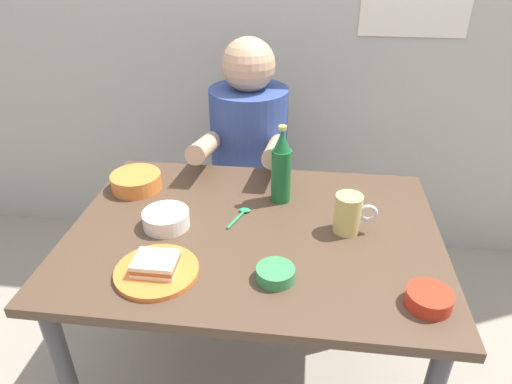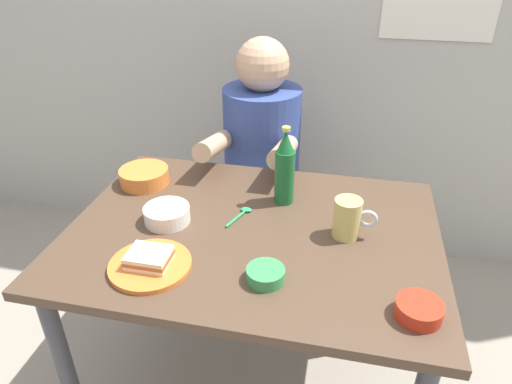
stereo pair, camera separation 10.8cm
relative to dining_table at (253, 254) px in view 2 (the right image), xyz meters
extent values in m
cube|color=#4C3828|center=(0.00, 0.00, 0.08)|extent=(1.10, 0.80, 0.03)
cylinder|color=#3F3F44|center=(-0.49, -0.34, -0.29)|extent=(0.05, 0.05, 0.71)
cylinder|color=#3F3F44|center=(-0.49, 0.34, -0.29)|extent=(0.05, 0.05, 0.71)
cylinder|color=#3F3F44|center=(0.49, 0.34, -0.29)|extent=(0.05, 0.05, 0.71)
cylinder|color=#4C4C51|center=(-0.10, 0.63, -0.44)|extent=(0.08, 0.08, 0.41)
cylinder|color=brown|center=(-0.10, 0.63, -0.22)|extent=(0.34, 0.34, 0.04)
cylinder|color=#33478C|center=(-0.10, 0.63, 0.06)|extent=(0.32, 0.32, 0.52)
sphere|color=tan|center=(-0.10, 0.63, 0.42)|extent=(0.21, 0.21, 0.21)
cylinder|color=tan|center=(-0.23, 0.38, 0.18)|extent=(0.07, 0.31, 0.14)
cylinder|color=tan|center=(0.03, 0.38, 0.18)|extent=(0.07, 0.31, 0.14)
cylinder|color=orange|center=(-0.23, -0.23, 0.10)|extent=(0.22, 0.22, 0.01)
cube|color=beige|center=(-0.23, -0.23, 0.11)|extent=(0.11, 0.09, 0.01)
cube|color=#9E592D|center=(-0.23, -0.23, 0.13)|extent=(0.11, 0.09, 0.01)
cube|color=beige|center=(-0.23, -0.23, 0.14)|extent=(0.11, 0.09, 0.01)
cylinder|color=#D1BC66|center=(0.27, 0.03, 0.15)|extent=(0.08, 0.08, 0.12)
torus|color=silver|center=(0.33, 0.03, 0.16)|extent=(0.06, 0.01, 0.06)
cylinder|color=#19602D|center=(0.07, 0.18, 0.18)|extent=(0.06, 0.06, 0.18)
cone|color=#19602D|center=(0.07, 0.18, 0.31)|extent=(0.05, 0.05, 0.07)
cylinder|color=#BFB74C|center=(0.07, 0.18, 0.35)|extent=(0.03, 0.03, 0.01)
cylinder|color=#388C4C|center=(0.08, -0.22, 0.11)|extent=(0.10, 0.10, 0.03)
cylinder|color=#5B643A|center=(0.08, -0.22, 0.12)|extent=(0.08, 0.08, 0.02)
cylinder|color=red|center=(0.45, -0.26, 0.11)|extent=(0.11, 0.11, 0.04)
cylinder|color=#A33521|center=(0.45, -0.26, 0.12)|extent=(0.09, 0.09, 0.02)
cylinder|color=orange|center=(-0.43, 0.20, 0.12)|extent=(0.17, 0.17, 0.05)
cylinder|color=#B25B2D|center=(-0.43, 0.20, 0.13)|extent=(0.14, 0.14, 0.02)
cylinder|color=silver|center=(-0.26, -0.01, 0.12)|extent=(0.14, 0.14, 0.05)
cylinder|color=tan|center=(-0.26, -0.01, 0.13)|extent=(0.11, 0.11, 0.02)
cylinder|color=#26A559|center=(-0.06, 0.04, 0.10)|extent=(0.05, 0.11, 0.01)
ellipsoid|color=#26A559|center=(-0.04, 0.09, 0.10)|extent=(0.04, 0.02, 0.01)
camera|label=1|loc=(0.14, -1.12, 0.88)|focal=32.04mm
camera|label=2|loc=(0.25, -1.10, 0.88)|focal=32.04mm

